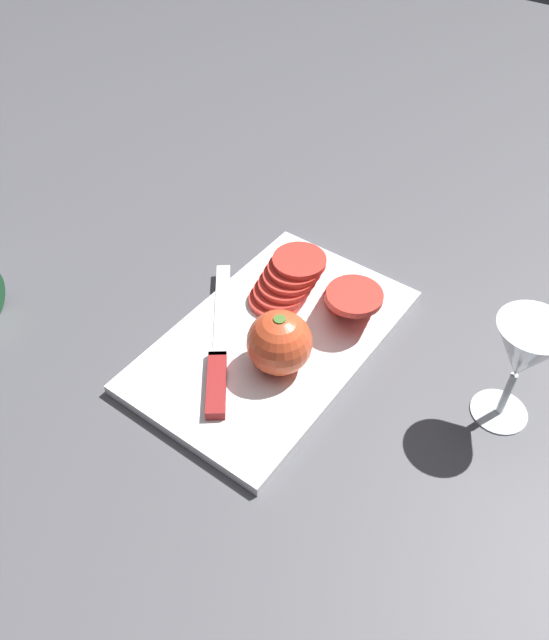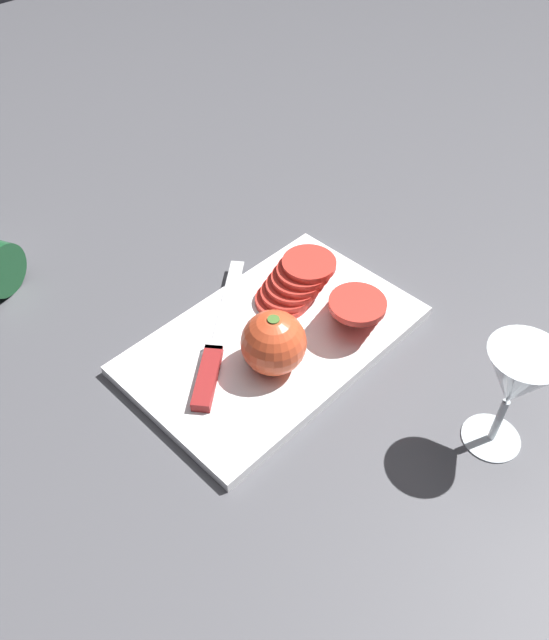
{
  "view_description": "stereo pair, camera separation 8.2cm",
  "coord_description": "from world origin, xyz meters",
  "px_view_note": "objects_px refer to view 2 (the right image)",
  "views": [
    {
      "loc": [
        0.46,
        0.31,
        0.64
      ],
      "look_at": [
        -0.0,
        -0.04,
        0.05
      ],
      "focal_mm": 35.0,
      "sensor_mm": 36.0,
      "label": 1
    },
    {
      "loc": [
        0.41,
        0.37,
        0.64
      ],
      "look_at": [
        -0.0,
        -0.04,
        0.05
      ],
      "focal_mm": 35.0,
      "sensor_mm": 36.0,
      "label": 2
    }
  ],
  "objects_px": {
    "tomato_slice_stack_far": "(358,305)",
    "whole_tomato": "(272,342)",
    "wine_glass": "(515,382)",
    "knife": "(212,361)",
    "tomato_slice_stack_near": "(295,282)"
  },
  "relations": [
    {
      "from": "tomato_slice_stack_far",
      "to": "whole_tomato",
      "type": "bearing_deg",
      "value": -10.53
    },
    {
      "from": "wine_glass",
      "to": "knife",
      "type": "xyz_separation_m",
      "value": [
        0.17,
        -0.32,
        -0.09
      ]
    },
    {
      "from": "wine_glass",
      "to": "tomato_slice_stack_near",
      "type": "xyz_separation_m",
      "value": [
        -0.0,
        -0.33,
        -0.06
      ]
    },
    {
      "from": "wine_glass",
      "to": "tomato_slice_stack_far",
      "type": "height_order",
      "value": "wine_glass"
    },
    {
      "from": "wine_glass",
      "to": "whole_tomato",
      "type": "xyz_separation_m",
      "value": [
        0.11,
        -0.26,
        -0.05
      ]
    },
    {
      "from": "whole_tomato",
      "to": "wine_glass",
      "type": "bearing_deg",
      "value": 112.86
    },
    {
      "from": "wine_glass",
      "to": "knife",
      "type": "bearing_deg",
      "value": -62.25
    },
    {
      "from": "whole_tomato",
      "to": "tomato_slice_stack_far",
      "type": "height_order",
      "value": "whole_tomato"
    },
    {
      "from": "knife",
      "to": "tomato_slice_stack_near",
      "type": "xyz_separation_m",
      "value": [
        -0.17,
        -0.01,
        0.02
      ]
    },
    {
      "from": "whole_tomato",
      "to": "knife",
      "type": "relative_size",
      "value": 0.36
    },
    {
      "from": "knife",
      "to": "tomato_slice_stack_near",
      "type": "distance_m",
      "value": 0.17
    },
    {
      "from": "knife",
      "to": "wine_glass",
      "type": "bearing_deg",
      "value": -100.49
    },
    {
      "from": "knife",
      "to": "tomato_slice_stack_far",
      "type": "height_order",
      "value": "tomato_slice_stack_far"
    },
    {
      "from": "knife",
      "to": "tomato_slice_stack_near",
      "type": "relative_size",
      "value": 1.92
    },
    {
      "from": "tomato_slice_stack_far",
      "to": "knife",
      "type": "bearing_deg",
      "value": -22.4
    }
  ]
}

